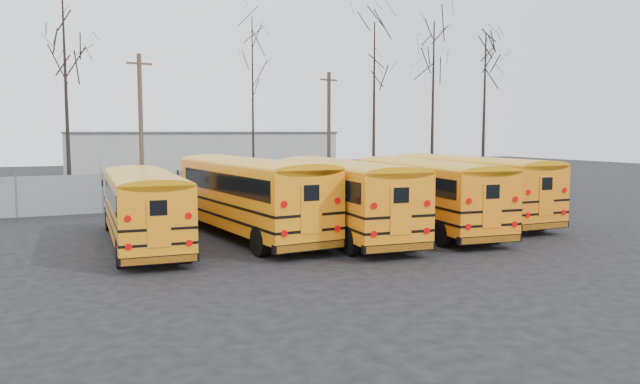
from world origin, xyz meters
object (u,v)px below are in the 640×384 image
bus_a (144,202)px  bus_e (468,183)px  utility_pole_right (329,129)px  bus_b (248,190)px  bus_c (342,192)px  bus_d (425,189)px  utility_pole_left (141,125)px

bus_a → bus_e: bus_e is taller
bus_a → utility_pole_right: bearing=51.9°
bus_b → bus_c: bus_b is taller
bus_b → bus_e: 10.67m
bus_c → utility_pole_right: 21.06m
bus_e → utility_pole_right: bearing=85.6°
bus_a → bus_c: 7.54m
bus_a → bus_e: size_ratio=0.93×
bus_a → bus_d: 11.36m
bus_a → utility_pole_left: bearing=84.8°
bus_a → bus_c: bus_c is taller
bus_c → bus_d: bus_c is taller
bus_b → bus_e: bus_b is taller
bus_e → utility_pole_left: 20.49m
bus_b → bus_d: size_ratio=1.05×
bus_a → utility_pole_left: utility_pole_left is taller
bus_c → bus_a: bearing=176.4°
bus_e → utility_pole_left: bearing=126.5°
bus_a → bus_d: (11.31, -1.06, 0.13)m
utility_pole_right → bus_a: bearing=-145.0°
bus_c → bus_b: bearing=161.3°
bus_d → bus_e: 3.80m
bus_c → utility_pole_left: size_ratio=1.27×
bus_b → utility_pole_right: 21.43m
bus_d → utility_pole_left: size_ratio=1.25×
bus_b → bus_a: bearing=-179.7°
bus_d → utility_pole_right: bearing=82.2°
bus_c → utility_pole_right: bearing=70.4°
utility_pole_right → bus_d: bearing=-117.2°
bus_c → utility_pole_left: 18.64m
bus_d → utility_pole_left: 20.06m
bus_a → bus_b: size_ratio=0.88×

